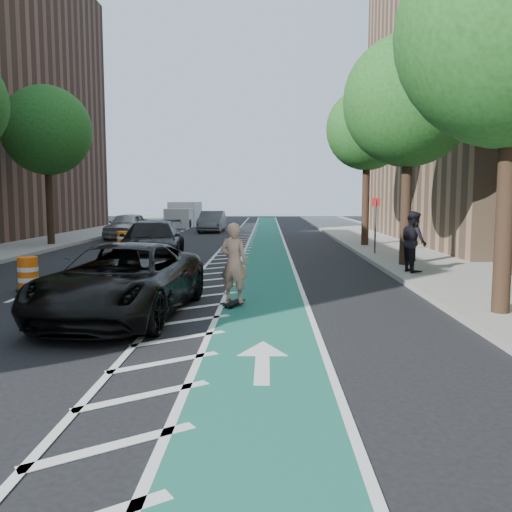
{
  "coord_description": "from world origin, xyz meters",
  "views": [
    {
      "loc": [
        3.08,
        -10.83,
        2.54
      ],
      "look_at": [
        2.79,
        2.22,
        1.1
      ],
      "focal_mm": 38.0,
      "sensor_mm": 36.0,
      "label": 1
    }
  ],
  "objects_px": {
    "skateboarder": "(234,263)",
    "barrel_a": "(28,275)",
    "suv_near": "(122,281)",
    "suv_far": "(152,242)"
  },
  "relations": [
    {
      "from": "skateboarder",
      "to": "suv_near",
      "type": "relative_size",
      "value": 0.33
    },
    {
      "from": "skateboarder",
      "to": "suv_near",
      "type": "bearing_deg",
      "value": 46.69
    },
    {
      "from": "skateboarder",
      "to": "barrel_a",
      "type": "distance_m",
      "value": 6.08
    },
    {
      "from": "skateboarder",
      "to": "suv_near",
      "type": "height_order",
      "value": "skateboarder"
    },
    {
      "from": "skateboarder",
      "to": "suv_near",
      "type": "xyz_separation_m",
      "value": [
        -2.3,
        -1.08,
        -0.26
      ]
    },
    {
      "from": "skateboarder",
      "to": "suv_near",
      "type": "distance_m",
      "value": 2.55
    },
    {
      "from": "suv_near",
      "to": "barrel_a",
      "type": "distance_m",
      "value": 4.61
    },
    {
      "from": "suv_near",
      "to": "barrel_a",
      "type": "height_order",
      "value": "suv_near"
    },
    {
      "from": "barrel_a",
      "to": "suv_far",
      "type": "bearing_deg",
      "value": 71.88
    },
    {
      "from": "suv_far",
      "to": "barrel_a",
      "type": "distance_m",
      "value": 6.56
    }
  ]
}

